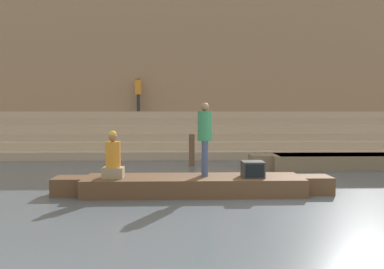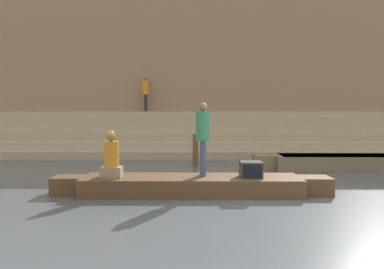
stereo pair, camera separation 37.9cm
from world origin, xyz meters
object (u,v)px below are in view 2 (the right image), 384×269
object	(u,v)px
tv_set	(251,170)
person_on_steps	(146,91)
rowboat_main	(191,185)
moored_boat_shore	(349,162)
person_standing	(203,134)
mooring_post	(195,150)
person_rowing	(111,159)

from	to	relation	value
tv_set	person_on_steps	distance (m)	11.36
rowboat_main	person_on_steps	world-z (taller)	person_on_steps
tv_set	moored_boat_shore	world-z (taller)	tv_set
tv_set	moored_boat_shore	distance (m)	5.43
person_on_steps	person_standing	bearing A→B (deg)	152.96
rowboat_main	mooring_post	world-z (taller)	mooring_post
rowboat_main	tv_set	bearing A→B (deg)	-6.24
moored_boat_shore	tv_set	bearing A→B (deg)	-136.08
person_standing	mooring_post	world-z (taller)	person_standing
person_standing	person_on_steps	world-z (taller)	person_on_steps
person_rowing	tv_set	size ratio (longest dim) A/B	2.19
rowboat_main	moored_boat_shore	bearing A→B (deg)	34.61
person_rowing	mooring_post	world-z (taller)	person_rowing
tv_set	moored_boat_shore	bearing A→B (deg)	50.99
person_rowing	mooring_post	bearing A→B (deg)	83.58
rowboat_main	mooring_post	distance (m)	4.54
rowboat_main	moored_boat_shore	size ratio (longest dim) A/B	1.01
person_rowing	tv_set	distance (m)	3.18
person_standing	mooring_post	size ratio (longest dim) A/B	1.53
person_standing	moored_boat_shore	bearing A→B (deg)	42.65
rowboat_main	person_rowing	size ratio (longest dim) A/B	5.96
person_standing	mooring_post	bearing A→B (deg)	98.15
rowboat_main	person_standing	distance (m)	1.21
person_standing	person_rowing	size ratio (longest dim) A/B	1.59
tv_set	moored_boat_shore	xyz separation A→B (m)	(3.79, 3.87, -0.34)
rowboat_main	person_on_steps	bearing A→B (deg)	101.71
moored_boat_shore	mooring_post	bearing A→B (deg)	169.73
person_standing	person_on_steps	xyz separation A→B (m)	(-2.71, 10.23, 1.55)
person_rowing	mooring_post	size ratio (longest dim) A/B	0.96
person_rowing	mooring_post	xyz separation A→B (m)	(1.90, 4.64, -0.28)
person_rowing	person_on_steps	bearing A→B (deg)	109.30
rowboat_main	moored_boat_shore	xyz separation A→B (m)	(5.15, 3.76, 0.03)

